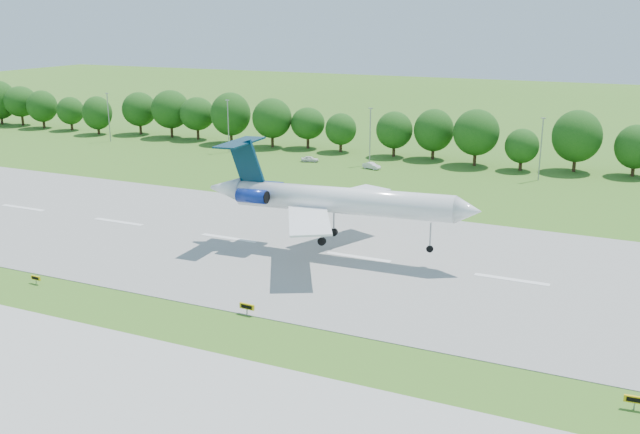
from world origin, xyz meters
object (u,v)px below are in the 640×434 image
(service_vehicle_a, at_px, (372,166))
(service_vehicle_b, at_px, (310,159))
(airliner, at_px, (329,198))
(taxi_sign_left, at_px, (36,278))

(service_vehicle_a, xyz_separation_m, service_vehicle_b, (-14.80, 1.21, -0.02))
(airliner, distance_m, service_vehicle_a, 55.77)
(taxi_sign_left, height_order, service_vehicle_b, service_vehicle_b)
(airliner, bearing_deg, service_vehicle_a, 102.05)
(service_vehicle_a, bearing_deg, service_vehicle_b, 103.86)
(service_vehicle_b, bearing_deg, taxi_sign_left, 163.58)
(taxi_sign_left, relative_size, service_vehicle_a, 0.36)
(airliner, relative_size, service_vehicle_a, 9.53)
(airliner, height_order, service_vehicle_b, airliner)
(taxi_sign_left, distance_m, service_vehicle_a, 79.55)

